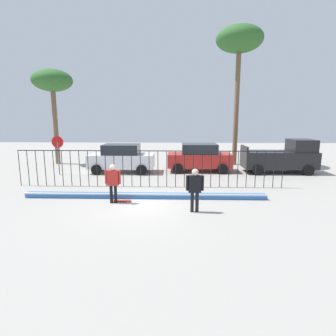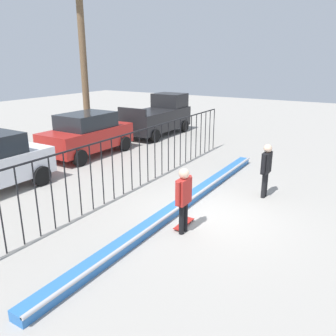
{
  "view_description": "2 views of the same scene",
  "coord_description": "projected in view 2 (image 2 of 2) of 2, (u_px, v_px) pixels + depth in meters",
  "views": [
    {
      "loc": [
        1.44,
        -10.96,
        3.58
      ],
      "look_at": [
        1.03,
        2.21,
        1.18
      ],
      "focal_mm": 28.92,
      "sensor_mm": 36.0,
      "label": 1
    },
    {
      "loc": [
        -8.16,
        -3.58,
        4.17
      ],
      "look_at": [
        0.57,
        1.74,
        0.95
      ],
      "focal_mm": 37.03,
      "sensor_mm": 36.0,
      "label": 2
    }
  ],
  "objects": [
    {
      "name": "perimeter_fence",
      "position": [
        122.0,
        159.0,
        10.85
      ],
      "size": [
        14.04,
        0.04,
        1.95
      ],
      "color": "black",
      "rests_on": "ground"
    },
    {
      "name": "ground_plane",
      "position": [
        210.0,
        215.0,
        9.68
      ],
      "size": [
        60.0,
        60.0,
        0.0
      ],
      "primitive_type": "plane",
      "color": "#9E9991"
    },
    {
      "name": "skateboarder",
      "position": [
        184.0,
        195.0,
        8.44
      ],
      "size": [
        0.68,
        0.26,
        1.69
      ],
      "rotation": [
        0.0,
        0.0,
        0.23
      ],
      "color": "black",
      "rests_on": "ground"
    },
    {
      "name": "pickup_truck",
      "position": [
        159.0,
        116.0,
        19.87
      ],
      "size": [
        4.7,
        2.12,
        2.24
      ],
      "rotation": [
        0.0,
        0.0,
        0.01
      ],
      "color": "black",
      "rests_on": "ground"
    },
    {
      "name": "camera_operator",
      "position": [
        266.0,
        166.0,
        10.7
      ],
      "size": [
        0.69,
        0.26,
        1.71
      ],
      "rotation": [
        0.0,
        0.0,
        2.64
      ],
      "color": "black",
      "rests_on": "ground"
    },
    {
      "name": "bowl_coping_ledge",
      "position": [
        181.0,
        204.0,
        10.11
      ],
      "size": [
        11.0,
        0.41,
        0.27
      ],
      "color": "#2D6BB7",
      "rests_on": "ground"
    },
    {
      "name": "skateboard",
      "position": [
        184.0,
        224.0,
        9.06
      ],
      "size": [
        0.8,
        0.2,
        0.07
      ],
      "rotation": [
        0.0,
        0.0,
        -0.33
      ],
      "color": "#A51E19",
      "rests_on": "ground"
    },
    {
      "name": "parked_car_red",
      "position": [
        87.0,
        134.0,
        15.54
      ],
      "size": [
        4.3,
        2.12,
        1.9
      ],
      "rotation": [
        0.0,
        0.0,
        0.05
      ],
      "color": "#B2231E",
      "rests_on": "ground"
    }
  ]
}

